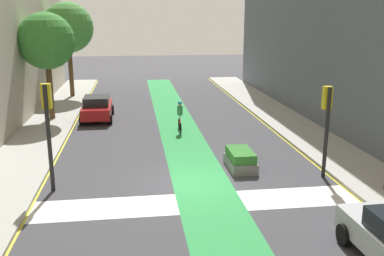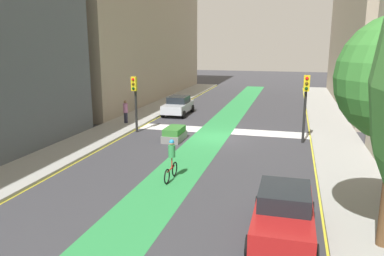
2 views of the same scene
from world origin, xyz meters
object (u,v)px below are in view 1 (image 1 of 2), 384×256
at_px(cyclist_in_lane, 180,116).
at_px(street_tree_far, 68,28).
at_px(traffic_signal_near_left, 48,117).
at_px(median_planter, 240,160).
at_px(car_red_left_far, 97,108).
at_px(street_tree_near, 46,41).
at_px(traffic_signal_near_right, 327,114).

distance_m(cyclist_in_lane, street_tree_far, 15.26).
height_order(traffic_signal_near_left, median_planter, traffic_signal_near_left).
distance_m(traffic_signal_near_left, car_red_left_far, 12.22).
height_order(street_tree_near, street_tree_far, street_tree_far).
xyz_separation_m(traffic_signal_near_left, car_red_left_far, (0.82, 12.00, -2.14)).
xyz_separation_m(traffic_signal_near_left, cyclist_in_lane, (5.88, 8.08, -1.97)).
distance_m(traffic_signal_near_left, cyclist_in_lane, 10.19).
xyz_separation_m(traffic_signal_near_left, median_planter, (7.89, 1.42, -2.54)).
bearing_deg(car_red_left_far, traffic_signal_near_left, -93.93).
height_order(traffic_signal_near_right, car_red_left_far, traffic_signal_near_right).
xyz_separation_m(traffic_signal_near_right, street_tree_far, (-12.97, 20.32, 3.02)).
distance_m(traffic_signal_near_right, median_planter, 4.21).
xyz_separation_m(traffic_signal_near_right, median_planter, (-3.23, 1.40, -2.31)).
relative_size(cyclist_in_lane, street_tree_near, 0.27).
height_order(cyclist_in_lane, street_tree_near, street_tree_near).
relative_size(street_tree_near, street_tree_far, 0.88).
bearing_deg(street_tree_near, street_tree_far, 88.32).
xyz_separation_m(car_red_left_far, street_tree_far, (-2.67, 8.34, 4.93)).
distance_m(cyclist_in_lane, median_planter, 6.98).
height_order(cyclist_in_lane, median_planter, cyclist_in_lane).
relative_size(traffic_signal_near_right, median_planter, 1.87).
bearing_deg(cyclist_in_lane, car_red_left_far, 142.21).
height_order(traffic_signal_near_left, street_tree_near, street_tree_near).
xyz_separation_m(cyclist_in_lane, street_tree_near, (-7.97, 4.03, 4.13)).
xyz_separation_m(traffic_signal_near_left, street_tree_far, (-1.85, 20.35, 2.79)).
height_order(traffic_signal_near_left, cyclist_in_lane, traffic_signal_near_left).
height_order(street_tree_near, median_planter, street_tree_near).
bearing_deg(street_tree_far, traffic_signal_near_left, -84.81).
xyz_separation_m(street_tree_near, street_tree_far, (0.24, 8.24, 0.63)).
bearing_deg(traffic_signal_near_left, median_planter, 10.19).
distance_m(street_tree_far, median_planter, 21.94).
bearing_deg(cyclist_in_lane, median_planter, -73.27).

